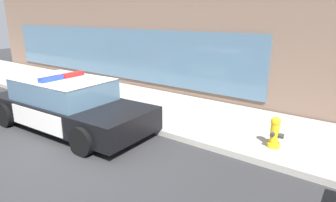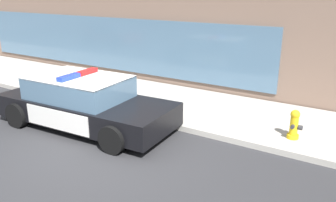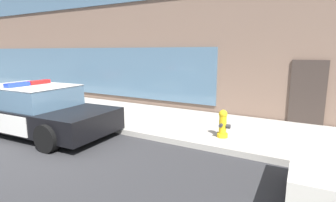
# 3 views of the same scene
# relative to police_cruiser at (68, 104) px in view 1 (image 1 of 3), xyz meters

# --- Properties ---
(ground) EXTENTS (48.00, 48.00, 0.00)m
(ground) POSITION_rel_police_cruiser_xyz_m (1.46, -0.90, -0.68)
(ground) COLOR #303033
(sidewalk) EXTENTS (48.00, 3.36, 0.15)m
(sidewalk) POSITION_rel_police_cruiser_xyz_m (1.46, 2.74, -0.61)
(sidewalk) COLOR #B2ADA3
(sidewalk) RESTS_ON ground
(storefront_building) EXTENTS (24.25, 8.44, 6.76)m
(storefront_building) POSITION_rel_police_cruiser_xyz_m (-0.40, 8.64, 2.70)
(storefront_building) COLOR #7A6051
(storefront_building) RESTS_ON ground
(police_cruiser) EXTENTS (5.00, 2.37, 1.49)m
(police_cruiser) POSITION_rel_police_cruiser_xyz_m (0.00, 0.00, 0.00)
(police_cruiser) COLOR black
(police_cruiser) RESTS_ON ground
(fire_hydrant) EXTENTS (0.34, 0.39, 0.73)m
(fire_hydrant) POSITION_rel_police_cruiser_xyz_m (5.10, 1.83, -0.18)
(fire_hydrant) COLOR gold
(fire_hydrant) RESTS_ON sidewalk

